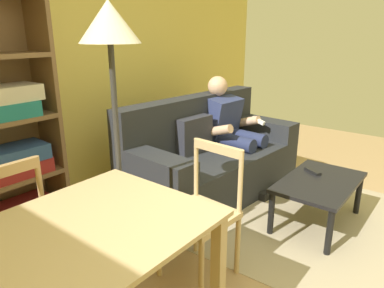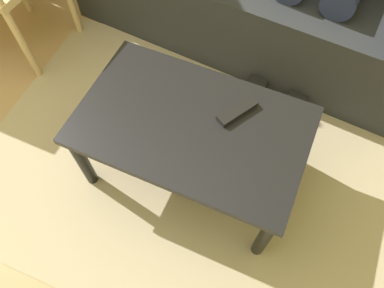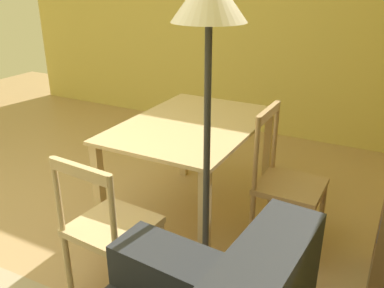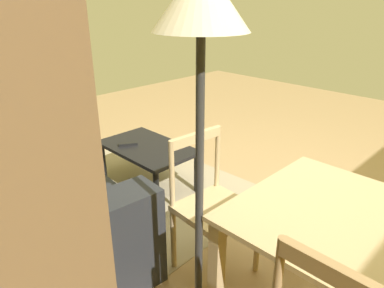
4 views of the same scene
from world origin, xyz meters
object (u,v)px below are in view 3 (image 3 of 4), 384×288
at_px(dining_table, 192,138).
at_px(floor_lamp, 209,31).
at_px(dining_chair_near_wall, 286,183).
at_px(dining_chair_facing_couch, 110,228).

xyz_separation_m(dining_table, floor_lamp, (0.66, 0.44, 0.85)).
distance_m(dining_table, dining_chair_near_wall, 0.74).
bearing_deg(dining_chair_near_wall, dining_chair_facing_couch, -36.43).
relative_size(dining_table, dining_chair_near_wall, 1.34).
height_order(dining_table, dining_chair_near_wall, dining_chair_near_wall).
height_order(dining_table, floor_lamp, floor_lamp).
bearing_deg(floor_lamp, dining_chair_near_wall, 157.56).
relative_size(dining_chair_near_wall, floor_lamp, 0.54).
relative_size(dining_table, floor_lamp, 0.72).
bearing_deg(dining_table, dining_chair_facing_couch, -0.12).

